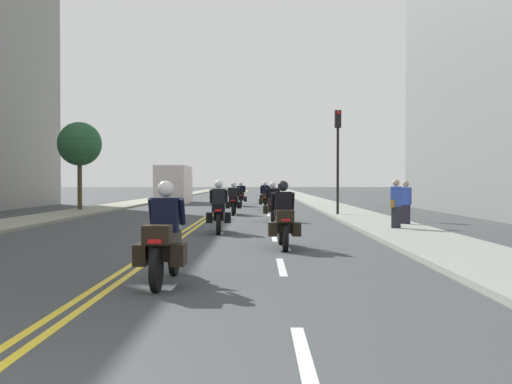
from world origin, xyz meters
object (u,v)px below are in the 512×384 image
motorcycle_6 (241,196)px  traffic_light_near (338,143)px  street_tree_0 (80,144)px  motorcycle_2 (219,212)px  parked_truck (175,186)px  motorcycle_3 (273,205)px  pedestrian_1 (396,205)px  motorcycle_1 (283,221)px  pedestrian_0 (406,203)px  motorcycle_5 (265,198)px  motorcycle_4 (234,202)px  motorcycle_0 (164,241)px  motorcycle_7 (265,195)px

motorcycle_6 → traffic_light_near: bearing=-68.6°
traffic_light_near → street_tree_0: (-13.30, 4.50, 0.24)m
motorcycle_2 → parked_truck: bearing=97.8°
motorcycle_3 → pedestrian_1: pedestrian_1 is taller
motorcycle_1 → motorcycle_2: bearing=110.9°
pedestrian_0 → parked_truck: 27.25m
motorcycle_3 → motorcycle_6: (-1.77, 15.00, 0.01)m
motorcycle_3 → motorcycle_5: (-0.22, 10.00, 0.01)m
parked_truck → motorcycle_2: bearing=-79.1°
motorcycle_2 → pedestrian_0: motorcycle_2 is taller
motorcycle_3 → street_tree_0: bearing=144.8°
motorcycle_2 → pedestrian_1: bearing=2.1°
motorcycle_4 → parked_truck: 17.45m
motorcycle_4 → pedestrian_0: (6.46, -7.97, 0.21)m
motorcycle_3 → street_tree_0: size_ratio=0.46×
motorcycle_1 → parked_truck: size_ratio=0.33×
motorcycle_5 → pedestrian_1: size_ratio=1.26×
motorcycle_0 → motorcycle_6: (0.25, 30.12, -0.02)m
motorcycle_3 → motorcycle_6: size_ratio=0.98×
street_tree_0 → motorcycle_0: bearing=-70.3°
motorcycle_4 → motorcycle_7: (1.63, 15.19, 0.02)m
motorcycle_2 → motorcycle_7: bearing=83.1°
pedestrian_0 → pedestrian_1: size_ratio=0.97×
motorcycle_3 → motorcycle_5: 10.00m
motorcycle_6 → parked_truck: bearing=128.0°
traffic_light_near → pedestrian_0: (1.58, -6.45, -2.54)m
street_tree_0 → parked_truck: size_ratio=0.74×
motorcycle_3 → parked_truck: parked_truck is taller
traffic_light_near → motorcycle_5: bearing=116.2°
motorcycle_6 → pedestrian_1: 20.83m
motorcycle_1 → parked_truck: bearing=100.6°
motorcycle_6 → motorcycle_7: motorcycle_7 is taller
motorcycle_3 → motorcycle_4: motorcycle_3 is taller
motorcycle_6 → pedestrian_1: size_ratio=1.35×
motorcycle_1 → motorcycle_7: size_ratio=0.96×
traffic_light_near → parked_truck: bearing=119.2°
motorcycle_0 → motorcycle_6: bearing=90.7°
street_tree_0 → motorcycle_4: bearing=-19.5°
pedestrian_0 → traffic_light_near: bearing=-42.9°
pedestrian_0 → street_tree_0: bearing=-3.0°
motorcycle_5 → motorcycle_0: bearing=-95.0°
motorcycle_0 → pedestrian_1: (5.89, 10.07, 0.20)m
motorcycle_6 → motorcycle_7: (1.59, 5.05, -0.00)m
motorcycle_7 → motorcycle_1: bearing=-91.0°
motorcycle_1 → motorcycle_2: 4.79m
street_tree_0 → parked_truck: bearing=76.9°
motorcycle_0 → traffic_light_near: size_ratio=0.46×
pedestrian_0 → street_tree_0: size_ratio=0.34×
motorcycle_6 → parked_truck: 8.40m
motorcycle_6 → motorcycle_0: bearing=-91.6°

